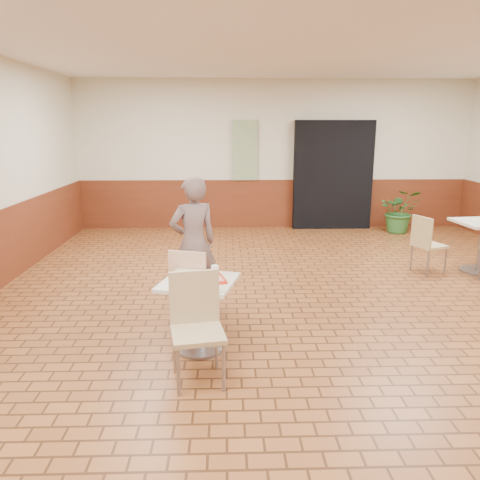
{
  "coord_description": "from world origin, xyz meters",
  "views": [
    {
      "loc": [
        -1.0,
        -4.67,
        2.08
      ],
      "look_at": [
        -0.85,
        -0.04,
        0.95
      ],
      "focal_mm": 35.0,
      "sensor_mm": 36.0,
      "label": 1
    }
  ],
  "objects_px": {
    "potted_plant": "(400,211)",
    "chair_main_front": "(196,321)",
    "ring_donut": "(190,273)",
    "paper_cup": "(215,270)",
    "serving_tray": "(199,279)",
    "long_john_donut": "(203,276)",
    "chair_second_left": "(426,241)",
    "customer": "(193,243)",
    "main_table": "(199,303)",
    "chair_main_back": "(191,284)"
  },
  "relations": [
    {
      "from": "potted_plant",
      "to": "chair_main_front",
      "type": "bearing_deg",
      "value": -124.26
    },
    {
      "from": "ring_donut",
      "to": "paper_cup",
      "type": "bearing_deg",
      "value": -3.02
    },
    {
      "from": "serving_tray",
      "to": "long_john_donut",
      "type": "height_order",
      "value": "long_john_donut"
    },
    {
      "from": "long_john_donut",
      "to": "paper_cup",
      "type": "relative_size",
      "value": 1.71
    },
    {
      "from": "chair_second_left",
      "to": "potted_plant",
      "type": "height_order",
      "value": "potted_plant"
    },
    {
      "from": "long_john_donut",
      "to": "customer",
      "type": "bearing_deg",
      "value": 97.86
    },
    {
      "from": "main_table",
      "to": "potted_plant",
      "type": "xyz_separation_m",
      "value": [
        3.73,
        4.94,
        -0.03
      ]
    },
    {
      "from": "chair_main_front",
      "to": "ring_donut",
      "type": "xyz_separation_m",
      "value": [
        -0.1,
        0.61,
        0.22
      ]
    },
    {
      "from": "ring_donut",
      "to": "chair_second_left",
      "type": "relative_size",
      "value": 0.11
    },
    {
      "from": "customer",
      "to": "potted_plant",
      "type": "bearing_deg",
      "value": -158.67
    },
    {
      "from": "customer",
      "to": "long_john_donut",
      "type": "relative_size",
      "value": 9.92
    },
    {
      "from": "main_table",
      "to": "serving_tray",
      "type": "distance_m",
      "value": 0.24
    },
    {
      "from": "main_table",
      "to": "serving_tray",
      "type": "xyz_separation_m",
      "value": [
        -0.0,
        -0.0,
        0.24
      ]
    },
    {
      "from": "ring_donut",
      "to": "chair_main_front",
      "type": "bearing_deg",
      "value": -81.11
    },
    {
      "from": "chair_main_front",
      "to": "chair_second_left",
      "type": "bearing_deg",
      "value": 31.93
    },
    {
      "from": "customer",
      "to": "long_john_donut",
      "type": "height_order",
      "value": "customer"
    },
    {
      "from": "chair_main_front",
      "to": "ring_donut",
      "type": "height_order",
      "value": "chair_main_front"
    },
    {
      "from": "ring_donut",
      "to": "long_john_donut",
      "type": "xyz_separation_m",
      "value": [
        0.13,
        -0.13,
        0.01
      ]
    },
    {
      "from": "customer",
      "to": "serving_tray",
      "type": "height_order",
      "value": "customer"
    },
    {
      "from": "chair_second_left",
      "to": "potted_plant",
      "type": "bearing_deg",
      "value": -33.93
    },
    {
      "from": "main_table",
      "to": "customer",
      "type": "bearing_deg",
      "value": 96.12
    },
    {
      "from": "chair_main_front",
      "to": "paper_cup",
      "type": "relative_size",
      "value": 10.11
    },
    {
      "from": "paper_cup",
      "to": "potted_plant",
      "type": "distance_m",
      "value": 6.05
    },
    {
      "from": "chair_main_front",
      "to": "long_john_donut",
      "type": "relative_size",
      "value": 5.9
    },
    {
      "from": "customer",
      "to": "chair_second_left",
      "type": "xyz_separation_m",
      "value": [
        3.27,
        1.2,
        -0.3
      ]
    },
    {
      "from": "ring_donut",
      "to": "paper_cup",
      "type": "distance_m",
      "value": 0.24
    },
    {
      "from": "chair_main_back",
      "to": "chair_second_left",
      "type": "relative_size",
      "value": 1.03
    },
    {
      "from": "ring_donut",
      "to": "long_john_donut",
      "type": "bearing_deg",
      "value": -44.39
    },
    {
      "from": "paper_cup",
      "to": "chair_second_left",
      "type": "distance_m",
      "value": 3.76
    },
    {
      "from": "ring_donut",
      "to": "potted_plant",
      "type": "relative_size",
      "value": 0.11
    },
    {
      "from": "chair_main_back",
      "to": "customer",
      "type": "relative_size",
      "value": 0.56
    },
    {
      "from": "main_table",
      "to": "long_john_donut",
      "type": "distance_m",
      "value": 0.28
    },
    {
      "from": "chair_main_back",
      "to": "potted_plant",
      "type": "relative_size",
      "value": 0.98
    },
    {
      "from": "serving_tray",
      "to": "chair_second_left",
      "type": "height_order",
      "value": "chair_second_left"
    },
    {
      "from": "chair_main_back",
      "to": "long_john_donut",
      "type": "distance_m",
      "value": 0.61
    },
    {
      "from": "main_table",
      "to": "chair_main_front",
      "type": "height_order",
      "value": "chair_main_front"
    },
    {
      "from": "serving_tray",
      "to": "ring_donut",
      "type": "height_order",
      "value": "ring_donut"
    },
    {
      "from": "long_john_donut",
      "to": "chair_main_back",
      "type": "bearing_deg",
      "value": 105.25
    },
    {
      "from": "customer",
      "to": "main_table",
      "type": "bearing_deg",
      "value": 72.79
    },
    {
      "from": "serving_tray",
      "to": "ring_donut",
      "type": "relative_size",
      "value": 4.85
    },
    {
      "from": "chair_main_back",
      "to": "customer",
      "type": "distance_m",
      "value": 0.69
    },
    {
      "from": "main_table",
      "to": "potted_plant",
      "type": "distance_m",
      "value": 6.19
    },
    {
      "from": "main_table",
      "to": "ring_donut",
      "type": "distance_m",
      "value": 0.3
    },
    {
      "from": "main_table",
      "to": "chair_second_left",
      "type": "xyz_separation_m",
      "value": [
        3.15,
        2.33,
        0.0
      ]
    },
    {
      "from": "long_john_donut",
      "to": "serving_tray",
      "type": "bearing_deg",
      "value": 139.69
    },
    {
      "from": "long_john_donut",
      "to": "ring_donut",
      "type": "bearing_deg",
      "value": 135.61
    },
    {
      "from": "main_table",
      "to": "serving_tray",
      "type": "relative_size",
      "value": 1.5
    },
    {
      "from": "chair_main_back",
      "to": "customer",
      "type": "xyz_separation_m",
      "value": [
        -0.01,
        0.63,
        0.29
      ]
    },
    {
      "from": "potted_plant",
      "to": "main_table",
      "type": "bearing_deg",
      "value": -127.04
    },
    {
      "from": "paper_cup",
      "to": "potted_plant",
      "type": "bearing_deg",
      "value": 53.65
    }
  ]
}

